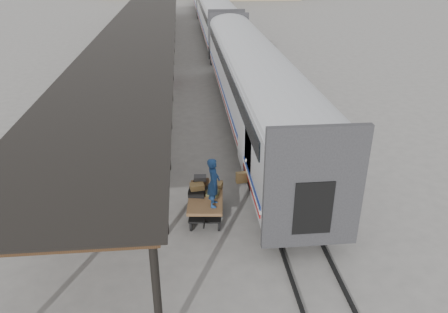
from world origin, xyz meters
name	(u,v)px	position (x,y,z in m)	size (l,w,h in m)	color
ground	(202,202)	(0.00, 0.00, 0.00)	(160.00, 160.00, 0.00)	slate
train	(215,15)	(3.19, 33.79, 2.69)	(3.45, 76.01, 4.01)	silver
canopy	(147,16)	(-3.40, 24.00, 4.00)	(4.90, 64.30, 4.15)	#422B19
rails	(216,40)	(3.20, 34.00, 0.06)	(1.54, 150.00, 0.12)	black
baggage_cart	(206,201)	(0.12, -0.97, 0.65)	(1.48, 2.51, 0.86)	brown
suitcase_stack	(202,187)	(0.01, -0.63, 1.06)	(1.37, 1.08, 0.58)	#373739
luggage_tug	(161,74)	(-2.17, 17.41, 0.66)	(1.36, 1.82, 1.44)	maroon
porter	(214,182)	(0.37, -1.62, 1.77)	(0.66, 0.43, 1.82)	navy
pedestrian	(158,81)	(-2.25, 14.81, 0.86)	(1.00, 0.42, 1.71)	black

